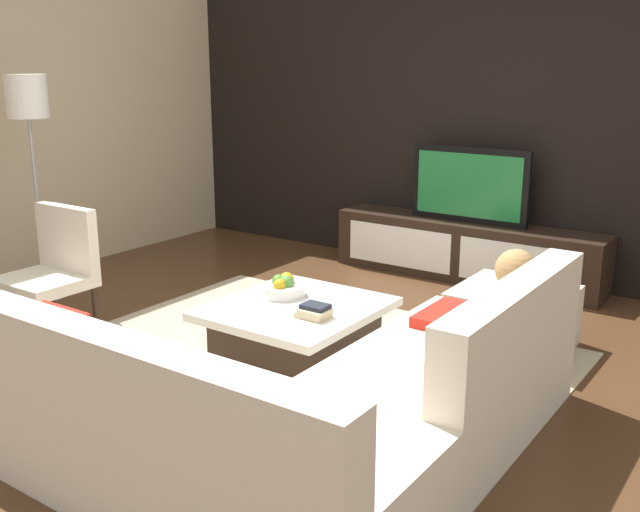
% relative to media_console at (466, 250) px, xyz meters
% --- Properties ---
extents(ground_plane, '(14.00, 14.00, 0.00)m').
position_rel_media_console_xyz_m(ground_plane, '(0.00, -2.40, -0.25)').
color(ground_plane, '#4C301C').
extents(feature_wall_back, '(6.40, 0.12, 2.80)m').
position_rel_media_console_xyz_m(feature_wall_back, '(0.00, 0.30, 1.15)').
color(feature_wall_back, black).
rests_on(feature_wall_back, ground).
extents(side_wall_left, '(0.12, 5.20, 2.80)m').
position_rel_media_console_xyz_m(side_wall_left, '(-3.20, -2.20, 1.15)').
color(side_wall_left, '#C6B28E').
rests_on(side_wall_left, ground).
extents(area_rug, '(3.08, 2.67, 0.01)m').
position_rel_media_console_xyz_m(area_rug, '(-0.10, -2.40, -0.24)').
color(area_rug, tan).
rests_on(area_rug, ground).
extents(media_console, '(2.35, 0.43, 0.50)m').
position_rel_media_console_xyz_m(media_console, '(0.00, 0.00, 0.00)').
color(media_console, black).
rests_on(media_console, ground).
extents(television, '(1.03, 0.06, 0.63)m').
position_rel_media_console_xyz_m(television, '(0.00, 0.00, 0.57)').
color(television, black).
rests_on(television, media_console).
extents(sectional_couch, '(2.47, 2.35, 0.83)m').
position_rel_media_console_xyz_m(sectional_couch, '(0.52, -3.28, 0.04)').
color(sectional_couch, beige).
rests_on(sectional_couch, ground).
extents(coffee_table, '(0.93, 1.01, 0.38)m').
position_rel_media_console_xyz_m(coffee_table, '(-0.10, -2.30, -0.05)').
color(coffee_table, black).
rests_on(coffee_table, ground).
extents(accent_chair_near, '(0.56, 0.51, 0.87)m').
position_rel_media_console_xyz_m(accent_chair_near, '(-1.78, -2.80, 0.24)').
color(accent_chair_near, black).
rests_on(accent_chair_near, ground).
extents(floor_lamp, '(0.30, 0.30, 1.73)m').
position_rel_media_console_xyz_m(floor_lamp, '(-2.53, -2.38, 1.20)').
color(floor_lamp, '#A5A5AA').
rests_on(floor_lamp, ground).
extents(ottoman, '(0.70, 0.70, 0.40)m').
position_rel_media_console_xyz_m(ottoman, '(0.90, -1.29, -0.05)').
color(ottoman, beige).
rests_on(ottoman, ground).
extents(fruit_bowl, '(0.28, 0.28, 0.14)m').
position_rel_media_console_xyz_m(fruit_bowl, '(-0.28, -2.19, 0.18)').
color(fruit_bowl, silver).
rests_on(fruit_bowl, coffee_table).
extents(decorative_ball, '(0.27, 0.27, 0.27)m').
position_rel_media_console_xyz_m(decorative_ball, '(0.90, -1.29, 0.28)').
color(decorative_ball, '#AD8451').
rests_on(decorative_ball, ottoman).
extents(book_stack, '(0.19, 0.15, 0.08)m').
position_rel_media_console_xyz_m(book_stack, '(0.12, -2.42, 0.17)').
color(book_stack, '#CCB78C').
rests_on(book_stack, coffee_table).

